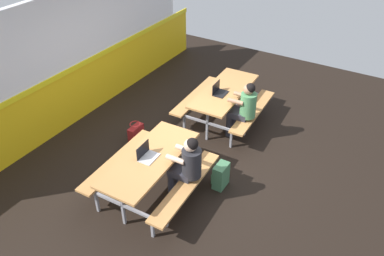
# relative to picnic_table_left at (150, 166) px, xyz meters

# --- Properties ---
(ground_plane) EXTENTS (10.00, 10.00, 0.02)m
(ground_plane) POSITION_rel_picnic_table_left_xyz_m (1.24, 0.06, -0.58)
(ground_plane) COLOR black
(accent_backdrop) EXTENTS (8.00, 0.14, 2.60)m
(accent_backdrop) POSITION_rel_picnic_table_left_xyz_m (1.24, 2.65, 0.67)
(accent_backdrop) COLOR yellow
(accent_backdrop) RESTS_ON ground
(picnic_table_left) EXTENTS (1.88, 1.62, 0.74)m
(picnic_table_left) POSITION_rel_picnic_table_left_xyz_m (0.00, 0.00, 0.00)
(picnic_table_left) COLOR tan
(picnic_table_left) RESTS_ON ground
(picnic_table_right) EXTENTS (1.88, 1.62, 0.74)m
(picnic_table_right) POSITION_rel_picnic_table_left_xyz_m (2.47, -0.03, 0.00)
(picnic_table_right) COLOR tan
(picnic_table_right) RESTS_ON ground
(student_nearer) EXTENTS (0.37, 0.53, 1.21)m
(student_nearer) POSITION_rel_picnic_table_left_xyz_m (0.20, -0.55, 0.13)
(student_nearer) COLOR #2D2D38
(student_nearer) RESTS_ON ground
(student_further) EXTENTS (0.37, 0.53, 1.21)m
(student_further) POSITION_rel_picnic_table_left_xyz_m (2.16, -0.60, 0.13)
(student_further) COLOR #2D2D38
(student_further) RESTS_ON ground
(laptop_silver) EXTENTS (0.33, 0.23, 0.22)m
(laptop_silver) POSITION_rel_picnic_table_left_xyz_m (-0.02, 0.04, 0.21)
(laptop_silver) COLOR silver
(laptop_silver) RESTS_ON picnic_table_left
(laptop_dark) EXTENTS (0.33, 0.23, 0.22)m
(laptop_dark) POSITION_rel_picnic_table_left_xyz_m (2.29, 0.00, 0.21)
(laptop_dark) COLOR black
(laptop_dark) RESTS_ON picnic_table_right
(backpack_dark) EXTENTS (0.30, 0.22, 0.44)m
(backpack_dark) POSITION_rel_picnic_table_left_xyz_m (0.71, -0.88, -0.36)
(backpack_dark) COLOR #3F724C
(backpack_dark) RESTS_ON ground
(tote_bag_bright) EXTENTS (0.34, 0.21, 0.43)m
(tote_bag_bright) POSITION_rel_picnic_table_left_xyz_m (0.95, 1.07, -0.38)
(tote_bag_bright) COLOR maroon
(tote_bag_bright) RESTS_ON ground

